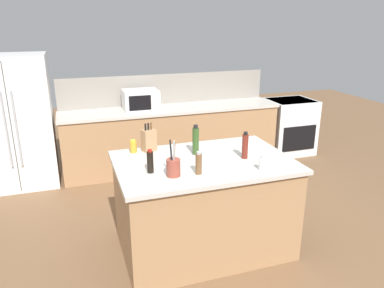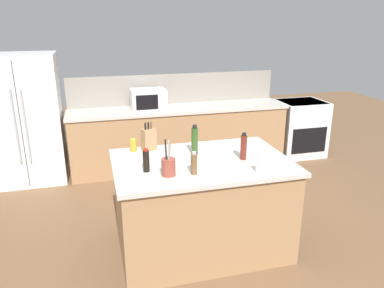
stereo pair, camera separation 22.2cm
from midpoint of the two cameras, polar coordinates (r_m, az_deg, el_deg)
ground_plane at (r=3.97m, az=0.00°, el=-15.25°), size 14.00×14.00×0.00m
back_counter_run at (r=5.77m, az=-4.13°, el=0.99°), size 3.29×0.66×0.94m
wall_backsplash at (r=5.90m, az=-5.07°, el=8.36°), size 3.25×0.03×0.46m
kitchen_island at (r=3.73m, az=0.00°, el=-9.22°), size 1.66×1.10×0.94m
refrigerator at (r=5.60m, az=-26.43°, el=2.97°), size 0.97×0.75×1.78m
range_oven at (r=6.56m, az=13.63°, el=2.66°), size 0.76×0.65×0.92m
microwave at (r=5.52m, az=-8.98°, el=6.62°), size 0.50×0.39×0.30m
knife_block at (r=3.79m, az=-8.27°, el=0.59°), size 0.16×0.14×0.29m
utensil_crock at (r=3.18m, az=-4.87°, el=-3.50°), size 0.12×0.12×0.32m
soy_sauce_bottle at (r=3.26m, az=-8.34°, el=-2.71°), size 0.06×0.06×0.21m
vinegar_bottle at (r=3.57m, az=6.32°, el=-0.31°), size 0.06×0.06×0.26m
pepper_grinder at (r=3.20m, az=-0.97°, el=-3.00°), size 0.06×0.06×0.20m
salt_shaker at (r=3.33m, az=8.74°, el=-2.96°), size 0.05×0.05×0.13m
olive_oil_bottle at (r=3.65m, az=-1.18°, el=0.52°), size 0.06×0.06×0.30m
honey_jar at (r=3.79m, az=-10.60°, el=-0.38°), size 0.07×0.07×0.13m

